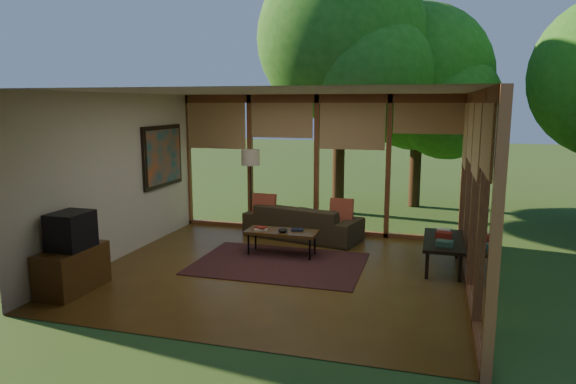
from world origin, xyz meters
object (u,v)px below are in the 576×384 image
(sofa, at_px, (303,222))
(coffee_table, at_px, (282,233))
(media_cabinet, at_px, (73,270))
(floor_lamp, at_px, (251,162))
(television, at_px, (71,230))
(side_console, at_px, (444,242))

(sofa, height_order, coffee_table, sofa)
(media_cabinet, xyz_separation_m, floor_lamp, (1.25, 3.66, 1.11))
(sofa, height_order, television, television)
(sofa, distance_m, television, 4.27)
(sofa, xyz_separation_m, floor_lamp, (-1.07, 0.10, 1.09))
(television, bearing_deg, floor_lamp, 71.43)
(media_cabinet, bearing_deg, television, 0.00)
(media_cabinet, bearing_deg, sofa, 56.86)
(floor_lamp, bearing_deg, coffee_table, -51.75)
(sofa, distance_m, side_console, 2.79)
(sofa, height_order, floor_lamp, floor_lamp)
(media_cabinet, height_order, television, television)
(floor_lamp, bearing_deg, television, -108.57)
(floor_lamp, xyz_separation_m, side_console, (3.62, -1.23, -1.00))
(side_console, bearing_deg, television, -153.37)
(television, xyz_separation_m, coffee_table, (2.24, 2.37, -0.46))
(television, distance_m, coffee_table, 3.30)
(media_cabinet, relative_size, coffee_table, 0.83)
(floor_lamp, relative_size, coffee_table, 1.38)
(floor_lamp, distance_m, side_console, 3.95)
(media_cabinet, bearing_deg, side_console, 26.54)
(media_cabinet, xyz_separation_m, side_console, (4.87, 2.43, 0.11))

